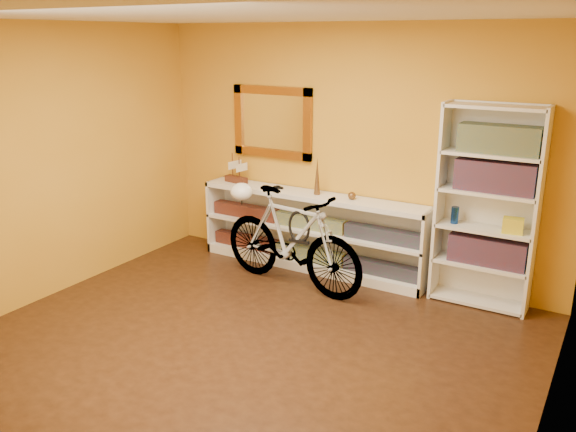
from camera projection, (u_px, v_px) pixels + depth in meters
The scene contains 24 objects.
floor at pixel (245, 348), 4.86m from camera, with size 4.50×4.00×0.01m, color black.
ceiling at pixel (237, 14), 4.10m from camera, with size 4.50×4.00×0.01m, color silver.
back_wall at pixel (352, 152), 6.13m from camera, with size 4.50×0.01×2.60m, color #C2841D.
left_wall at pixel (46, 164), 5.58m from camera, with size 0.01×4.00×2.60m, color #C2841D.
right_wall at pixel (564, 247), 3.38m from camera, with size 0.01×4.00×2.60m, color #C2841D.
gilt_mirror at pixel (272, 122), 6.49m from camera, with size 0.98×0.06×0.78m, color #8E5819.
wall_socket at pixel (428, 263), 5.98m from camera, with size 0.09×0.01×0.09m, color silver.
console_unit at pixel (311, 231), 6.41m from camera, with size 2.60×0.35×0.85m, color silver, non-canonical shape.
cd_row_lower at pixel (310, 254), 6.46m from camera, with size 2.50×0.13×0.14m, color black.
cd_row_upper at pixel (310, 222), 6.36m from camera, with size 2.50×0.13×0.14m, color navy.
model_ship at pixel (236, 168), 6.71m from camera, with size 0.29×0.11×0.34m, color #3F1C11, non-canonical shape.
toy_car at pixel (278, 189), 6.48m from camera, with size 0.00×0.00×0.00m, color black.
bronze_ornament at pixel (317, 176), 6.19m from camera, with size 0.07×0.07×0.39m, color brown.
decorative_orb at pixel (352, 196), 6.04m from camera, with size 0.08×0.08×0.08m, color brown.
bookcase at pixel (487, 208), 5.39m from camera, with size 0.90×0.30×1.90m, color silver, non-canonical shape.
book_row_a at pixel (488, 251), 5.49m from camera, with size 0.70×0.22×0.26m, color maroon.
book_row_b at pixel (496, 176), 5.28m from camera, with size 0.70×0.22×0.28m, color maroon.
book_row_c at pixel (500, 139), 5.18m from camera, with size 0.70×0.22×0.25m, color navy.
travel_mug at pixel (455, 215), 5.54m from camera, with size 0.07×0.07×0.16m, color navy.
red_tin at pixel (471, 141), 5.34m from camera, with size 0.13×0.13×0.17m, color maroon.
yellow_bag at pixel (513, 226), 5.27m from camera, with size 0.18×0.12×0.14m, color gold.
bicycle at pixel (291, 239), 5.90m from camera, with size 1.73×0.45×1.02m, color silver.
helmet at pixel (242, 192), 6.18m from camera, with size 0.25×0.23×0.19m, color white.
u_lock at pixel (299, 227), 5.80m from camera, with size 0.24×0.24×0.03m, color black.
Camera 1 is at (2.51, -3.55, 2.46)m, focal length 36.76 mm.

